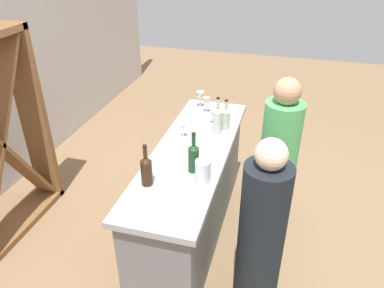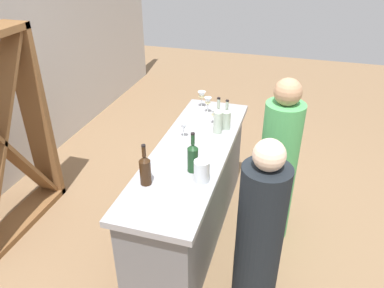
{
  "view_description": "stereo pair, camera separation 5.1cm",
  "coord_description": "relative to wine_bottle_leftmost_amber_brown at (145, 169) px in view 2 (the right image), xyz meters",
  "views": [
    {
      "loc": [
        -2.55,
        -0.71,
        2.5
      ],
      "look_at": [
        0.0,
        0.0,
        0.97
      ],
      "focal_mm": 34.71,
      "sensor_mm": 36.0,
      "label": 1
    },
    {
      "loc": [
        -2.54,
        -0.76,
        2.5
      ],
      "look_at": [
        0.0,
        0.0,
        0.97
      ],
      "focal_mm": 34.71,
      "sensor_mm": 36.0,
      "label": 2
    }
  ],
  "objects": [
    {
      "name": "person_center_guest",
      "position": [
        -0.03,
        -0.84,
        -0.38
      ],
      "size": [
        0.33,
        0.33,
        1.43
      ],
      "rotation": [
        0.0,
        0.0,
        1.55
      ],
      "color": "black",
      "rests_on": "ground"
    },
    {
      "name": "wine_bottle_center_clear_pale",
      "position": [
        0.9,
        -0.31,
        0.01
      ],
      "size": [
        0.08,
        0.08,
        0.34
      ],
      "color": "#B7C6B2",
      "rests_on": "bar_counter"
    },
    {
      "name": "wine_glass_near_left",
      "position": [
        1.05,
        -0.25,
        -0.01
      ],
      "size": [
        0.06,
        0.06,
        0.16
      ],
      "color": "white",
      "rests_on": "bar_counter"
    },
    {
      "name": "wine_bottle_leftmost_amber_brown",
      "position": [
        0.0,
        0.0,
        0.0
      ],
      "size": [
        0.08,
        0.08,
        0.32
      ],
      "color": "#331E0F",
      "rests_on": "bar_counter"
    },
    {
      "name": "wine_bottle_second_right_clear_pale",
      "position": [
        1.0,
        -0.37,
        -0.01
      ],
      "size": [
        0.08,
        0.08,
        0.28
      ],
      "color": "#B7C6B2",
      "rests_on": "bar_counter"
    },
    {
      "name": "wine_glass_near_center",
      "position": [
        1.27,
        -0.13,
        -0.0
      ],
      "size": [
        0.07,
        0.07,
        0.17
      ],
      "color": "white",
      "rests_on": "bar_counter"
    },
    {
      "name": "wine_glass_near_right",
      "position": [
        0.72,
        -0.05,
        -0.02
      ],
      "size": [
        0.07,
        0.07,
        0.14
      ],
      "color": "white",
      "rests_on": "bar_counter"
    },
    {
      "name": "wine_glass_far_left",
      "position": [
        1.39,
        -0.03,
        0.0
      ],
      "size": [
        0.08,
        0.08,
        0.17
      ],
      "color": "white",
      "rests_on": "bar_counter"
    },
    {
      "name": "bar_counter",
      "position": [
        0.55,
        -0.18,
        -0.58
      ],
      "size": [
        2.03,
        0.61,
        0.92
      ],
      "color": "slate",
      "rests_on": "ground"
    },
    {
      "name": "ground_plane",
      "position": [
        0.55,
        -0.18,
        -1.04
      ],
      "size": [
        12.0,
        12.0,
        0.0
      ],
      "primitive_type": "plane",
      "color": "#846647"
    },
    {
      "name": "wine_bottle_second_left_olive_green",
      "position": [
        0.25,
        -0.27,
        0.0
      ],
      "size": [
        0.08,
        0.08,
        0.32
      ],
      "color": "#193D1E",
      "rests_on": "bar_counter"
    },
    {
      "name": "person_left_guest",
      "position": [
        0.79,
        -0.88,
        -0.33
      ],
      "size": [
        0.34,
        0.34,
        1.53
      ],
      "rotation": [
        0.0,
        0.0,
        1.63
      ],
      "color": "#4CA559",
      "rests_on": "ground"
    },
    {
      "name": "water_pitcher",
      "position": [
        0.15,
        -0.37,
        -0.04
      ],
      "size": [
        0.11,
        0.11,
        0.17
      ],
      "color": "silver",
      "rests_on": "bar_counter"
    }
  ]
}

